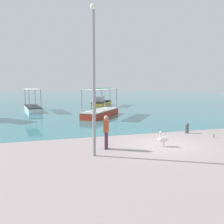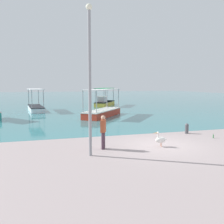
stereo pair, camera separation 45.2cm
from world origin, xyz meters
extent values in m
plane|color=gray|center=(0.00, 0.00, 0.00)|extent=(120.00, 120.00, 0.00)
cube|color=teal|center=(0.00, 48.00, 0.00)|extent=(110.00, 90.00, 0.00)
cube|color=red|center=(-0.16, 12.16, 0.34)|extent=(5.01, 5.88, 0.68)
cube|color=silver|center=(-0.16, 12.16, 0.64)|extent=(5.07, 5.94, 0.08)
cylinder|color=#99999E|center=(1.03, 14.83, 1.67)|extent=(0.08, 0.08, 1.97)
cylinder|color=#99999E|center=(2.10, 14.02, 1.67)|extent=(0.08, 0.08, 1.97)
cylinder|color=#99999E|center=(-2.42, 10.31, 1.67)|extent=(0.08, 0.08, 1.97)
cylinder|color=#99999E|center=(-1.35, 9.49, 1.67)|extent=(0.08, 0.08, 1.97)
cube|color=silver|center=(-0.16, 12.16, 2.68)|extent=(4.97, 5.78, 0.05)
cube|color=gold|center=(3.16, 24.01, 0.31)|extent=(4.23, 5.70, 0.62)
cube|color=black|center=(3.16, 24.01, 0.58)|extent=(4.28, 5.76, 0.08)
cylinder|color=#99999E|center=(3.94, 26.59, 1.59)|extent=(0.08, 0.08, 1.92)
cylinder|color=#99999E|center=(5.04, 25.93, 1.59)|extent=(0.08, 0.08, 1.92)
cylinder|color=#99999E|center=(1.28, 22.09, 1.59)|extent=(0.08, 0.08, 1.92)
cylinder|color=#99999E|center=(2.38, 21.44, 1.59)|extent=(0.08, 0.08, 1.92)
cube|color=#0F7E3F|center=(3.16, 24.01, 2.57)|extent=(4.21, 5.58, 0.05)
cube|color=silver|center=(2.51, 22.90, 1.05)|extent=(1.63, 1.75, 0.84)
cube|color=white|center=(-6.61, 19.46, 0.30)|extent=(2.07, 6.08, 0.58)
cube|color=black|center=(-6.61, 19.46, 0.55)|extent=(2.11, 6.12, 0.08)
cylinder|color=#99999E|center=(-5.72, 16.81, 1.58)|extent=(0.08, 0.08, 1.99)
cylinder|color=#99999E|center=(-6.94, 16.68, 1.58)|extent=(0.08, 0.08, 1.99)
cylinder|color=#99999E|center=(-6.27, 22.24, 1.58)|extent=(0.08, 0.08, 1.99)
cylinder|color=#99999E|center=(-7.49, 22.11, 1.58)|extent=(0.08, 0.08, 1.99)
cube|color=silver|center=(-6.61, 19.46, 2.61)|extent=(2.15, 5.89, 0.05)
cylinder|color=#E0997A|center=(-0.15, -0.35, 0.11)|extent=(0.03, 0.03, 0.22)
cylinder|color=#E0997A|center=(-0.14, -0.25, 0.11)|extent=(0.03, 0.03, 0.22)
ellipsoid|color=white|center=(-0.18, -0.30, 0.36)|extent=(0.57, 0.30, 0.32)
ellipsoid|color=white|center=(0.08, -0.31, 0.38)|extent=(0.16, 0.13, 0.10)
cylinder|color=white|center=(-0.33, -0.30, 0.58)|extent=(0.07, 0.07, 0.26)
sphere|color=white|center=(-0.33, -0.30, 0.74)|extent=(0.11, 0.11, 0.11)
cone|color=#E5933F|center=(-0.49, -0.29, 0.73)|extent=(0.30, 0.07, 0.06)
cylinder|color=gray|center=(-3.98, -0.88, 3.19)|extent=(0.14, 0.14, 6.37)
sphere|color=#EAEACC|center=(-3.98, -0.88, 6.48)|extent=(0.28, 0.28, 0.28)
cylinder|color=#47474C|center=(3.08, 2.36, 0.26)|extent=(0.23, 0.23, 0.52)
sphere|color=#4C4C51|center=(3.08, 2.36, 0.55)|extent=(0.25, 0.25, 0.25)
cylinder|color=#442E3B|center=(-3.09, 0.18, 0.42)|extent=(0.16, 0.16, 0.85)
cylinder|color=#442E3B|center=(-3.17, 0.01, 0.42)|extent=(0.16, 0.16, 0.85)
cube|color=#A74A2C|center=(-3.13, 0.09, 1.16)|extent=(0.37, 0.46, 0.62)
sphere|color=tan|center=(-3.13, 0.09, 1.58)|extent=(0.22, 0.22, 0.22)
cylinder|color=#3F7F4C|center=(3.81, 0.65, 0.10)|extent=(0.07, 0.07, 0.20)
cylinder|color=#3F7F4C|center=(3.81, 0.65, 0.24)|extent=(0.03, 0.03, 0.07)
camera|label=1|loc=(-6.54, -11.60, 3.24)|focal=40.00mm
camera|label=2|loc=(-6.11, -11.73, 3.24)|focal=40.00mm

